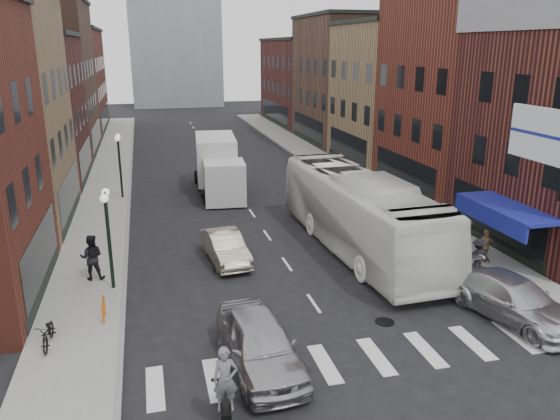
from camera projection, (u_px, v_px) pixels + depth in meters
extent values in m
plane|color=black|center=(322.00, 316.00, 19.74)|extent=(160.00, 160.00, 0.00)
cube|color=gray|center=(108.00, 184.00, 38.17)|extent=(3.00, 74.00, 0.15)
cube|color=gray|center=(337.00, 171.00, 42.12)|extent=(3.00, 74.00, 0.15)
cube|color=gray|center=(130.00, 184.00, 38.54)|extent=(0.20, 74.00, 0.16)
cube|color=gray|center=(319.00, 173.00, 41.80)|extent=(0.20, 74.00, 0.16)
cube|color=silver|center=(352.00, 360.00, 16.95)|extent=(12.00, 2.20, 0.01)
cube|color=black|center=(41.00, 255.00, 21.12)|extent=(0.08, 7.20, 2.20)
cube|color=black|center=(69.00, 193.00, 29.95)|extent=(0.08, 8.00, 2.20)
cube|color=#411717|center=(3.00, 113.00, 37.10)|extent=(10.00, 10.00, 10.00)
cube|color=black|center=(85.00, 158.00, 39.24)|extent=(0.08, 8.00, 2.20)
cube|color=#492F24|center=(30.00, 81.00, 46.88)|extent=(10.00, 12.00, 13.00)
cube|color=black|center=(96.00, 135.00, 49.45)|extent=(0.08, 9.60, 2.20)
cube|color=maroon|center=(55.00, 82.00, 60.18)|extent=(10.00, 16.00, 11.00)
cube|color=black|center=(105.00, 117.00, 62.46)|extent=(0.08, 12.80, 2.20)
cube|color=black|center=(48.00, 29.00, 58.55)|extent=(10.30, 16.20, 0.30)
cube|color=black|center=(494.00, 217.00, 25.78)|extent=(0.08, 7.20, 2.20)
cube|color=maroon|center=(482.00, 85.00, 34.20)|extent=(10.00, 10.00, 14.00)
cube|color=black|center=(403.00, 173.00, 34.61)|extent=(0.08, 8.00, 2.20)
cube|color=#947551|center=(407.00, 96.00, 43.93)|extent=(10.00, 10.00, 11.00)
cube|color=black|center=(347.00, 146.00, 43.89)|extent=(0.08, 8.00, 2.20)
cube|color=black|center=(412.00, 22.00, 42.30)|extent=(10.30, 10.20, 0.30)
cube|color=#492F24|center=(356.00, 81.00, 54.00)|extent=(10.00, 12.00, 12.00)
cube|color=black|center=(308.00, 127.00, 54.11)|extent=(0.08, 9.60, 2.20)
cube|color=black|center=(359.00, 16.00, 52.22)|extent=(10.30, 12.20, 0.30)
cube|color=#411717|center=(314.00, 83.00, 67.29)|extent=(10.00, 16.00, 10.00)
cube|color=black|center=(275.00, 112.00, 67.12)|extent=(0.08, 12.80, 2.20)
cube|color=black|center=(315.00, 39.00, 65.81)|extent=(10.30, 16.20, 0.30)
cube|color=navy|center=(507.00, 208.00, 23.39)|extent=(1.80, 5.00, 0.15)
cube|color=navy|center=(488.00, 217.00, 23.30)|extent=(0.10, 5.00, 0.70)
cylinder|color=black|center=(554.00, 133.00, 20.55)|extent=(1.40, 0.08, 0.08)
cube|color=silver|center=(538.00, 134.00, 20.39)|extent=(0.12, 3.00, 2.00)
cylinder|color=black|center=(109.00, 244.00, 21.15)|extent=(0.14, 0.14, 4.00)
cylinder|color=black|center=(105.00, 194.00, 20.58)|extent=(0.06, 0.90, 0.06)
sphere|color=white|center=(104.00, 198.00, 20.17)|extent=(0.32, 0.32, 0.32)
sphere|color=white|center=(105.00, 192.00, 21.01)|extent=(0.32, 0.32, 0.32)
cylinder|color=black|center=(120.00, 168.00, 34.16)|extent=(0.14, 0.14, 4.00)
cylinder|color=black|center=(117.00, 137.00, 33.58)|extent=(0.06, 0.90, 0.06)
sphere|color=white|center=(117.00, 139.00, 33.18)|extent=(0.32, 0.32, 0.32)
sphere|color=white|center=(118.00, 136.00, 34.01)|extent=(0.32, 0.32, 0.32)
cylinder|color=#D8590C|center=(103.00, 313.00, 18.74)|extent=(0.08, 0.08, 0.80)
cylinder|color=#D8590C|center=(104.00, 305.00, 19.30)|extent=(0.08, 0.08, 0.80)
cube|color=silver|center=(225.00, 182.00, 33.32)|extent=(2.65, 2.84, 2.54)
cube|color=black|center=(224.00, 178.00, 33.25)|extent=(2.59, 1.63, 1.12)
cube|color=silver|center=(216.00, 158.00, 36.69)|extent=(2.98, 5.48, 2.94)
cube|color=navy|center=(216.00, 158.00, 36.69)|extent=(2.74, 2.24, 1.22)
cube|color=black|center=(217.00, 183.00, 36.98)|extent=(2.79, 6.76, 0.36)
cylinder|color=black|center=(206.00, 197.00, 33.51)|extent=(0.28, 0.91, 0.91)
cylinder|color=black|center=(243.00, 195.00, 34.05)|extent=(0.28, 0.91, 0.91)
cylinder|color=black|center=(200.00, 184.00, 36.71)|extent=(0.28, 0.91, 0.91)
cylinder|color=black|center=(234.00, 182.00, 37.25)|extent=(0.28, 0.91, 0.91)
cylinder|color=black|center=(197.00, 177.00, 38.59)|extent=(0.28, 0.91, 0.91)
cylinder|color=black|center=(229.00, 175.00, 39.14)|extent=(0.28, 0.91, 0.91)
cylinder|color=black|center=(222.00, 396.00, 14.65)|extent=(0.15, 0.69, 0.69)
cube|color=black|center=(226.00, 406.00, 13.86)|extent=(0.41, 1.27, 0.36)
cube|color=black|center=(222.00, 379.00, 14.27)|extent=(0.58, 0.13, 0.06)
imported|color=slate|center=(225.00, 379.00, 13.52)|extent=(0.67, 0.48, 1.72)
imported|color=white|center=(359.00, 212.00, 25.66)|extent=(3.72, 13.45, 3.71)
imported|color=#A8A7AC|center=(260.00, 343.00, 16.31)|extent=(2.32, 4.99, 1.65)
imported|color=beige|center=(225.00, 247.00, 24.51)|extent=(1.86, 4.24, 1.36)
imported|color=silver|center=(513.00, 299.00, 19.31)|extent=(3.19, 5.52, 1.51)
imported|color=black|center=(48.00, 333.00, 17.37)|extent=(0.60, 1.65, 0.87)
imported|color=black|center=(92.00, 257.00, 22.22)|extent=(0.97, 0.61, 1.90)
imported|color=black|center=(478.00, 256.00, 22.78)|extent=(1.11, 0.82, 1.55)
imported|color=olive|center=(485.00, 246.00, 23.97)|extent=(0.94, 0.56, 1.52)
imported|color=slate|center=(466.00, 237.00, 24.77)|extent=(0.99, 0.81, 1.76)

